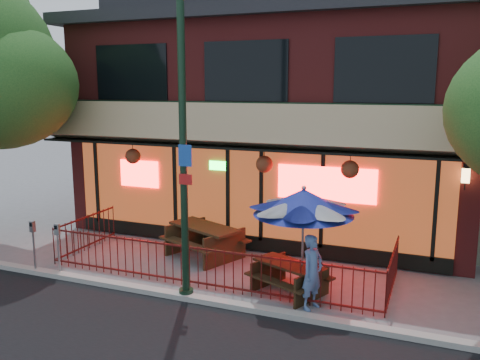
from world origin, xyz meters
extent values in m
plane|color=gray|center=(0.00, 0.00, 0.00)|extent=(80.00, 80.00, 0.00)
cube|color=#999993|center=(0.00, -0.50, 0.06)|extent=(80.00, 0.25, 0.12)
cube|color=maroon|center=(0.00, 7.20, 3.25)|extent=(12.00, 8.00, 6.50)
cube|color=#59230F|center=(0.00, 3.18, 1.65)|extent=(11.00, 0.06, 2.60)
cube|color=#FF0C0C|center=(2.30, 3.10, 2.10)|extent=(2.60, 0.04, 0.90)
cube|color=#FF0C0C|center=(-3.40, 3.10, 2.00)|extent=(1.30, 0.04, 0.80)
cube|color=#D2AA85|center=(0.00, 2.70, 3.55)|extent=(12.20, 1.33, 1.26)
cube|color=black|center=(-3.60, 3.18, 5.00)|extent=(2.40, 0.06, 1.60)
cube|color=black|center=(0.00, 3.18, 5.00)|extent=(2.40, 0.06, 1.60)
cube|color=black|center=(3.60, 3.18, 5.00)|extent=(2.40, 0.06, 1.60)
cube|color=black|center=(0.00, 3.15, 0.25)|extent=(11.00, 0.12, 0.40)
cube|color=#FFC672|center=(5.60, 3.02, 2.55)|extent=(0.18, 0.18, 0.32)
cube|color=#501211|center=(0.00, 0.20, 0.95)|extent=(8.40, 0.04, 0.04)
cube|color=#501211|center=(0.00, 0.20, 0.12)|extent=(8.40, 0.04, 0.04)
cube|color=#501211|center=(-4.20, 1.50, 0.95)|extent=(0.04, 2.60, 0.04)
cube|color=#501211|center=(4.20, 1.50, 0.95)|extent=(0.04, 2.60, 0.04)
cylinder|color=#501211|center=(0.00, 0.20, 0.50)|extent=(0.02, 0.02, 1.00)
cylinder|color=black|center=(0.00, -0.40, 3.50)|extent=(0.16, 0.16, 7.00)
cylinder|color=black|center=(0.00, -0.40, 0.10)|extent=(0.32, 0.32, 0.20)
cube|color=#194CB2|center=(0.12, -0.55, 3.20)|extent=(0.30, 0.02, 0.45)
cube|color=red|center=(0.12, -0.55, 2.70)|extent=(0.30, 0.02, 0.22)
cube|color=#402C17|center=(-1.53, 2.53, 0.42)|extent=(0.65, 1.39, 0.84)
cube|color=#402C17|center=(-0.07, 1.90, 0.42)|extent=(0.65, 1.39, 0.84)
cube|color=#402C17|center=(-0.80, 2.21, 0.84)|extent=(2.22, 1.59, 0.07)
cube|color=#402C17|center=(-1.05, 1.64, 0.50)|extent=(2.01, 1.10, 0.06)
cube|color=#402C17|center=(-0.55, 2.79, 0.50)|extent=(2.01, 1.10, 0.06)
cube|color=#332312|center=(1.46, 0.96, 0.34)|extent=(0.52, 1.11, 0.67)
cube|color=#332312|center=(2.63, 0.44, 0.34)|extent=(0.52, 1.11, 0.67)
cube|color=#332312|center=(2.05, 0.70, 0.67)|extent=(1.78, 1.28, 0.05)
cube|color=#332312|center=(1.84, 0.24, 0.40)|extent=(1.61, 0.89, 0.05)
cube|color=#332312|center=(2.25, 1.16, 0.40)|extent=(1.61, 0.89, 0.05)
cylinder|color=gray|center=(2.33, 0.70, 1.15)|extent=(0.05, 0.05, 2.29)
cone|color=navy|center=(2.33, 0.70, 2.14)|extent=(2.19, 2.19, 0.57)
sphere|color=gray|center=(2.33, 0.70, 2.45)|extent=(0.10, 0.10, 0.10)
imported|color=#5472A8|center=(2.71, 0.10, 0.80)|extent=(0.58, 0.69, 1.60)
cylinder|color=#9FA3A7|center=(-3.51, -0.40, 0.54)|extent=(0.05, 0.05, 1.07)
cube|color=#9FA3A7|center=(-3.51, -0.40, 1.19)|extent=(0.14, 0.13, 0.27)
cube|color=black|center=(-3.51, -0.45, 1.25)|extent=(0.08, 0.03, 0.10)
cylinder|color=gray|center=(-4.20, -0.48, 0.54)|extent=(0.05, 0.05, 1.09)
cube|color=gray|center=(-4.20, -0.48, 1.21)|extent=(0.13, 0.11, 0.28)
cube|color=black|center=(-4.20, -0.53, 1.26)|extent=(0.08, 0.01, 0.10)
camera|label=1|loc=(5.05, -9.77, 4.64)|focal=38.00mm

